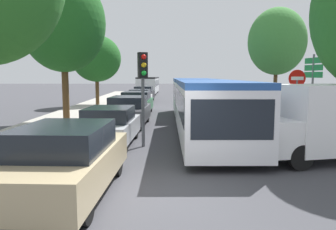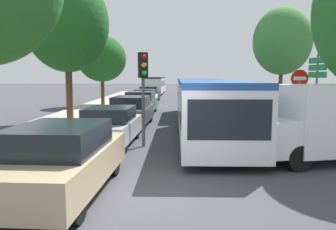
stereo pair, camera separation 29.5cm
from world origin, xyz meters
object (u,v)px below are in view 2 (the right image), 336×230
at_px(queued_car_silver, 111,126).
at_px(traffic_light, 143,78).
at_px(queued_car_white, 145,97).
at_px(articulated_bus, 203,100).
at_px(city_bus_rear, 155,84).
at_px(queued_car_tan, 61,159).
at_px(tree_right_mid, 282,41).
at_px(no_entry_sign, 299,93).
at_px(tree_left_far, 101,60).
at_px(queued_car_graphite, 132,111).
at_px(queued_car_black, 149,94).
at_px(direction_sign_post, 317,76).
at_px(tree_left_mid, 67,24).
at_px(queued_car_green, 141,103).

xyz_separation_m(queued_car_silver, traffic_light, (1.25, -0.29, 1.78)).
bearing_deg(queued_car_white, articulated_bus, -158.88).
bearing_deg(queued_car_silver, articulated_bus, -39.66).
height_order(city_bus_rear, queued_car_tan, city_bus_rear).
relative_size(queued_car_white, tree_right_mid, 0.58).
distance_m(no_entry_sign, tree_left_far, 18.49).
relative_size(queued_car_graphite, queued_car_white, 1.07).
bearing_deg(traffic_light, articulated_bus, 130.38).
relative_size(traffic_light, tree_right_mid, 0.47).
height_order(city_bus_rear, traffic_light, traffic_light).
bearing_deg(queued_car_tan, queued_car_white, 2.84).
xyz_separation_m(queued_car_black, tree_right_mid, (9.73, -10.20, 4.14)).
bearing_deg(no_entry_sign, traffic_light, -76.12).
distance_m(queued_car_graphite, queued_car_black, 16.18).
bearing_deg(articulated_bus, queued_car_silver, -42.12).
bearing_deg(queued_car_black, tree_left_far, 146.59).
bearing_deg(queued_car_tan, direction_sign_post, -43.16).
bearing_deg(articulated_bus, queued_car_white, -161.35).
relative_size(queued_car_graphite, no_entry_sign, 1.59).
height_order(queued_car_white, no_entry_sign, no_entry_sign).
bearing_deg(tree_left_mid, tree_right_mid, 21.44).
bearing_deg(city_bus_rear, direction_sign_post, -161.35).
distance_m(articulated_bus, city_bus_rear, 30.49).
xyz_separation_m(queued_car_tan, tree_left_far, (-3.48, 21.08, 3.12)).
xyz_separation_m(articulated_bus, no_entry_sign, (3.59, -2.88, 0.49)).
relative_size(city_bus_rear, queued_car_silver, 2.65).
distance_m(queued_car_silver, queued_car_white, 15.96).
bearing_deg(no_entry_sign, city_bus_rear, -167.40).
bearing_deg(articulated_bus, direction_sign_post, 86.58).
relative_size(direction_sign_post, tree_left_far, 0.60).
distance_m(tree_left_far, tree_right_mid, 14.47).
bearing_deg(queued_car_black, queued_car_graphite, -176.25).
xyz_separation_m(articulated_bus, queued_car_graphite, (-3.63, 0.62, -0.61)).
height_order(queued_car_tan, direction_sign_post, direction_sign_post).
bearing_deg(queued_car_black, traffic_light, -173.54).
relative_size(queued_car_green, tree_right_mid, 0.62).
relative_size(queued_car_graphite, tree_left_far, 0.75).
distance_m(queued_car_silver, queued_car_graphite, 4.74).
xyz_separation_m(articulated_bus, queued_car_black, (-3.73, 16.79, -0.62)).
distance_m(city_bus_rear, queued_car_graphite, 29.64).
relative_size(queued_car_silver, tree_right_mid, 0.58).
relative_size(tree_left_mid, tree_right_mid, 1.09).
bearing_deg(tree_left_mid, tree_left_far, 92.12).
distance_m(queued_car_silver, traffic_light, 2.19).
bearing_deg(queued_car_tan, traffic_light, -12.50).
bearing_deg(queued_car_white, queued_car_tan, -177.16).
height_order(articulated_bus, city_bus_rear, articulated_bus).
height_order(articulated_bus, traffic_light, traffic_light).
relative_size(queued_car_silver, direction_sign_post, 1.16).
relative_size(queued_car_green, direction_sign_post, 1.24).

